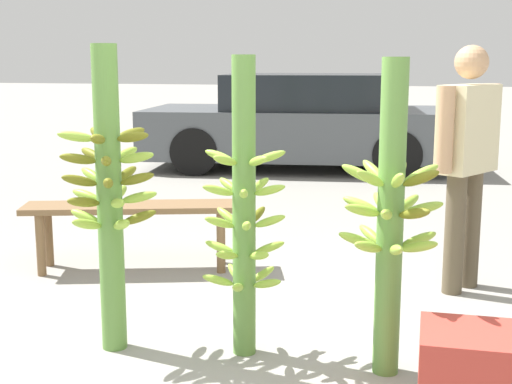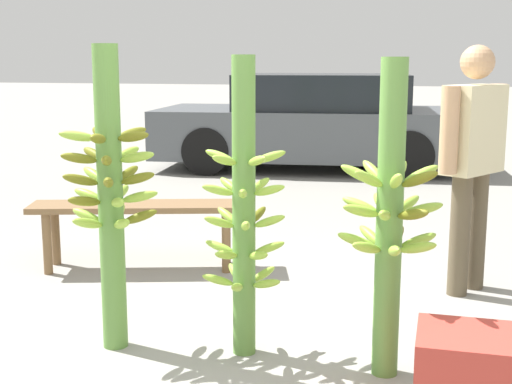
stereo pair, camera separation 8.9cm
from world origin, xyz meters
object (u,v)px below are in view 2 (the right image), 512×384
object	(u,v)px
banana_stalk_left	(110,194)
banana_stalk_center	(244,212)
vendor_person	(473,150)
produce_crate	(464,379)
market_bench	(138,214)
banana_stalk_right	(389,218)
parked_car	(314,122)

from	to	relation	value
banana_stalk_left	banana_stalk_center	world-z (taller)	banana_stalk_left
banana_stalk_left	banana_stalk_center	bearing A→B (deg)	7.73
vendor_person	produce_crate	bearing A→B (deg)	29.81
banana_stalk_center	market_bench	xyz separation A→B (m)	(-1.11, 1.23, -0.33)
banana_stalk_center	market_bench	size ratio (longest dim) A/B	0.97
banana_stalk_left	banana_stalk_right	distance (m)	1.36
banana_stalk_center	market_bench	world-z (taller)	banana_stalk_center
banana_stalk_left	banana_stalk_right	world-z (taller)	banana_stalk_left
banana_stalk_center	banana_stalk_right	world-z (taller)	banana_stalk_center
banana_stalk_right	vendor_person	distance (m)	1.43
banana_stalk_center	parked_car	bearing A→B (deg)	97.18
banana_stalk_left	banana_stalk_right	bearing A→B (deg)	0.94
banana_stalk_left	parked_car	size ratio (longest dim) A/B	0.36
banana_stalk_left	market_bench	world-z (taller)	banana_stalk_left
banana_stalk_right	produce_crate	size ratio (longest dim) A/B	3.80
banana_stalk_left	produce_crate	size ratio (longest dim) A/B	3.97
banana_stalk_center	vendor_person	world-z (taller)	vendor_person
banana_stalk_right	banana_stalk_center	bearing A→B (deg)	174.50
banana_stalk_right	parked_car	world-z (taller)	banana_stalk_right
banana_stalk_center	parked_car	xyz separation A→B (m)	(-0.79, 6.30, -0.10)
banana_stalk_right	vendor_person	world-z (taller)	vendor_person
banana_stalk_right	vendor_person	bearing A→B (deg)	73.85
banana_stalk_center	produce_crate	bearing A→B (deg)	-23.85
banana_stalk_left	banana_stalk_center	xyz separation A→B (m)	(0.66, 0.09, -0.07)
parked_car	produce_crate	world-z (taller)	parked_car
banana_stalk_left	banana_stalk_right	xyz separation A→B (m)	(1.36, 0.02, -0.05)
market_bench	produce_crate	distance (m)	2.75
produce_crate	parked_car	bearing A→B (deg)	105.20
parked_car	banana_stalk_center	bearing A→B (deg)	-178.84
banana_stalk_center	banana_stalk_right	size ratio (longest dim) A/B	1.01
banana_stalk_right	parked_car	size ratio (longest dim) A/B	0.34
banana_stalk_right	market_bench	bearing A→B (deg)	144.40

